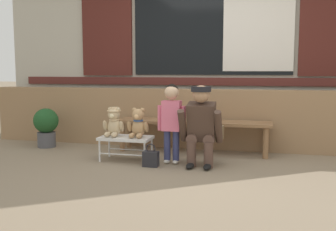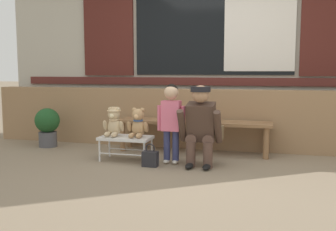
{
  "view_description": "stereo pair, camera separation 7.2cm",
  "coord_description": "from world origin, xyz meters",
  "px_view_note": "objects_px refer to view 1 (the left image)",
  "views": [
    {
      "loc": [
        0.86,
        -4.11,
        1.12
      ],
      "look_at": [
        -0.36,
        0.64,
        0.55
      ],
      "focal_mm": 41.76,
      "sensor_mm": 36.0,
      "label": 1
    },
    {
      "loc": [
        0.93,
        -4.09,
        1.12
      ],
      "look_at": [
        -0.36,
        0.64,
        0.55
      ],
      "focal_mm": 41.76,
      "sensor_mm": 36.0,
      "label": 2
    }
  ],
  "objects_px": {
    "teddy_bear_with_hat": "(114,122)",
    "potted_plant": "(46,125)",
    "wooden_bench_long": "(193,126)",
    "teddy_bear_plain": "(138,124)",
    "small_display_bench": "(126,139)",
    "adult_crouching": "(202,125)",
    "handbag_on_ground": "(151,158)",
    "child_standing": "(172,115)"
  },
  "relations": [
    {
      "from": "potted_plant",
      "to": "adult_crouching",
      "type": "bearing_deg",
      "value": -13.01
    },
    {
      "from": "wooden_bench_long",
      "to": "adult_crouching",
      "type": "xyz_separation_m",
      "value": [
        0.25,
        -0.7,
        0.11
      ]
    },
    {
      "from": "wooden_bench_long",
      "to": "potted_plant",
      "type": "bearing_deg",
      "value": -175.97
    },
    {
      "from": "teddy_bear_with_hat",
      "to": "adult_crouching",
      "type": "relative_size",
      "value": 0.38
    },
    {
      "from": "small_display_bench",
      "to": "wooden_bench_long",
      "type": "bearing_deg",
      "value": 42.9
    },
    {
      "from": "teddy_bear_plain",
      "to": "handbag_on_ground",
      "type": "xyz_separation_m",
      "value": [
        0.23,
        -0.23,
        -0.37
      ]
    },
    {
      "from": "adult_crouching",
      "to": "handbag_on_ground",
      "type": "bearing_deg",
      "value": -161.58
    },
    {
      "from": "small_display_bench",
      "to": "teddy_bear_plain",
      "type": "xyz_separation_m",
      "value": [
        0.16,
        0.0,
        0.2
      ]
    },
    {
      "from": "adult_crouching",
      "to": "handbag_on_ground",
      "type": "relative_size",
      "value": 3.49
    },
    {
      "from": "small_display_bench",
      "to": "potted_plant",
      "type": "bearing_deg",
      "value": 160.21
    },
    {
      "from": "teddy_bear_with_hat",
      "to": "adult_crouching",
      "type": "bearing_deg",
      "value": -2.06
    },
    {
      "from": "teddy_bear_plain",
      "to": "adult_crouching",
      "type": "relative_size",
      "value": 0.38
    },
    {
      "from": "child_standing",
      "to": "wooden_bench_long",
      "type": "bearing_deg",
      "value": 79.31
    },
    {
      "from": "small_display_bench",
      "to": "adult_crouching",
      "type": "relative_size",
      "value": 0.67
    },
    {
      "from": "small_display_bench",
      "to": "handbag_on_ground",
      "type": "height_order",
      "value": "small_display_bench"
    },
    {
      "from": "teddy_bear_with_hat",
      "to": "potted_plant",
      "type": "relative_size",
      "value": 0.64
    },
    {
      "from": "teddy_bear_with_hat",
      "to": "teddy_bear_plain",
      "type": "xyz_separation_m",
      "value": [
        0.32,
        -0.0,
        -0.01
      ]
    },
    {
      "from": "teddy_bear_plain",
      "to": "child_standing",
      "type": "height_order",
      "value": "child_standing"
    },
    {
      "from": "small_display_bench",
      "to": "teddy_bear_with_hat",
      "type": "distance_m",
      "value": 0.26
    },
    {
      "from": "wooden_bench_long",
      "to": "handbag_on_ground",
      "type": "bearing_deg",
      "value": -109.97
    },
    {
      "from": "wooden_bench_long",
      "to": "teddy_bear_plain",
      "type": "distance_m",
      "value": 0.87
    },
    {
      "from": "wooden_bench_long",
      "to": "teddy_bear_with_hat",
      "type": "height_order",
      "value": "teddy_bear_with_hat"
    },
    {
      "from": "teddy_bear_plain",
      "to": "handbag_on_ground",
      "type": "bearing_deg",
      "value": -44.73
    },
    {
      "from": "teddy_bear_plain",
      "to": "handbag_on_ground",
      "type": "height_order",
      "value": "teddy_bear_plain"
    },
    {
      "from": "small_display_bench",
      "to": "teddy_bear_with_hat",
      "type": "relative_size",
      "value": 1.76
    },
    {
      "from": "wooden_bench_long",
      "to": "handbag_on_ground",
      "type": "relative_size",
      "value": 7.72
    },
    {
      "from": "teddy_bear_with_hat",
      "to": "teddy_bear_plain",
      "type": "relative_size",
      "value": 1.0
    },
    {
      "from": "adult_crouching",
      "to": "handbag_on_ground",
      "type": "xyz_separation_m",
      "value": [
        -0.57,
        -0.19,
        -0.38
      ]
    },
    {
      "from": "teddy_bear_with_hat",
      "to": "handbag_on_ground",
      "type": "xyz_separation_m",
      "value": [
        0.55,
        -0.23,
        -0.38
      ]
    },
    {
      "from": "handbag_on_ground",
      "to": "potted_plant",
      "type": "distance_m",
      "value": 1.98
    },
    {
      "from": "teddy_bear_plain",
      "to": "adult_crouching",
      "type": "distance_m",
      "value": 0.8
    },
    {
      "from": "child_standing",
      "to": "handbag_on_ground",
      "type": "relative_size",
      "value": 3.52
    },
    {
      "from": "handbag_on_ground",
      "to": "wooden_bench_long",
      "type": "bearing_deg",
      "value": 70.03
    },
    {
      "from": "teddy_bear_with_hat",
      "to": "adult_crouching",
      "type": "xyz_separation_m",
      "value": [
        1.12,
        -0.04,
        0.01
      ]
    },
    {
      "from": "teddy_bear_with_hat",
      "to": "child_standing",
      "type": "distance_m",
      "value": 0.76
    },
    {
      "from": "wooden_bench_long",
      "to": "adult_crouching",
      "type": "bearing_deg",
      "value": -70.75
    },
    {
      "from": "teddy_bear_with_hat",
      "to": "potted_plant",
      "type": "bearing_deg",
      "value": 158.03
    },
    {
      "from": "teddy_bear_plain",
      "to": "potted_plant",
      "type": "relative_size",
      "value": 0.64
    },
    {
      "from": "teddy_bear_plain",
      "to": "child_standing",
      "type": "bearing_deg",
      "value": -1.83
    },
    {
      "from": "teddy_bear_plain",
      "to": "handbag_on_ground",
      "type": "relative_size",
      "value": 1.34
    },
    {
      "from": "teddy_bear_plain",
      "to": "adult_crouching",
      "type": "bearing_deg",
      "value": -2.82
    },
    {
      "from": "wooden_bench_long",
      "to": "teddy_bear_plain",
      "type": "xyz_separation_m",
      "value": [
        -0.56,
        -0.66,
        0.09
      ]
    }
  ]
}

